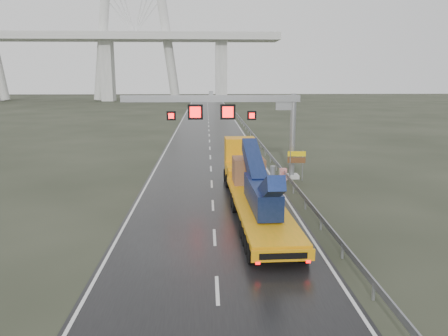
{
  "coord_description": "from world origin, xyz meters",
  "views": [
    {
      "loc": [
        -0.38,
        -18.45,
        8.61
      ],
      "look_at": [
        0.65,
        7.2,
        3.2
      ],
      "focal_mm": 35.0,
      "sensor_mm": 36.0,
      "label": 1
    }
  ],
  "objects_px": {
    "sign_gantry": "(236,113)",
    "striped_barrier": "(283,174)",
    "exit_sign_pair": "(297,160)",
    "heavy_haul_truck": "(251,179)"
  },
  "relations": [
    {
      "from": "sign_gantry",
      "to": "striped_barrier",
      "type": "bearing_deg",
      "value": -13.38
    },
    {
      "from": "sign_gantry",
      "to": "heavy_haul_truck",
      "type": "xyz_separation_m",
      "value": [
        0.49,
        -7.54,
        -3.91
      ]
    },
    {
      "from": "striped_barrier",
      "to": "exit_sign_pair",
      "type": "bearing_deg",
      "value": -12.53
    },
    {
      "from": "sign_gantry",
      "to": "striped_barrier",
      "type": "relative_size",
      "value": 14.23
    },
    {
      "from": "heavy_haul_truck",
      "to": "striped_barrier",
      "type": "relative_size",
      "value": 18.0
    },
    {
      "from": "sign_gantry",
      "to": "striped_barrier",
      "type": "height_order",
      "value": "sign_gantry"
    },
    {
      "from": "striped_barrier",
      "to": "sign_gantry",
      "type": "bearing_deg",
      "value": 157.51
    },
    {
      "from": "exit_sign_pair",
      "to": "striped_barrier",
      "type": "xyz_separation_m",
      "value": [
        -1.1,
        0.07,
        -1.26
      ]
    },
    {
      "from": "sign_gantry",
      "to": "exit_sign_pair",
      "type": "distance_m",
      "value": 6.37
    },
    {
      "from": "sign_gantry",
      "to": "striped_barrier",
      "type": "distance_m",
      "value": 6.48
    }
  ]
}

